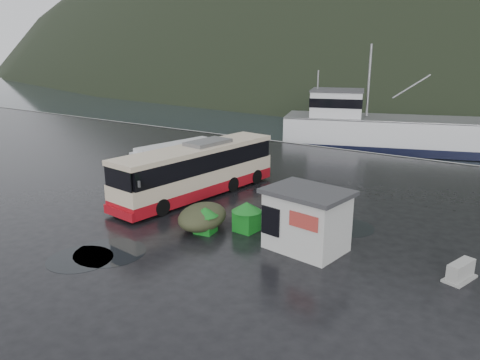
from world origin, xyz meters
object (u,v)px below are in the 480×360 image
Objects in this scene: waste_bin_left at (206,232)px; waste_bin_right at (247,231)px; ticket_kiosk at (305,249)px; jersey_barrier_b at (304,236)px; dome_tent at (203,228)px; white_van at (181,183)px; jersey_barrier_a at (319,254)px; fishing_trawler at (396,137)px; coach_bus at (198,195)px; jersey_barrier_c at (459,279)px.

waste_bin_right is (1.56, 1.31, 0.00)m from waste_bin_left.
ticket_kiosk is 1.45m from jersey_barrier_b.
waste_bin_right is at bearing 24.85° from dome_tent.
white_van is at bearing 138.48° from waste_bin_left.
waste_bin_right is 2.24m from dome_tent.
white_van reaches higher than waste_bin_left.
white_van is 13.51m from jersey_barrier_a.
fishing_trawler reaches higher than ticket_kiosk.
dome_tent is at bearing 142.27° from waste_bin_left.
waste_bin_left is 0.87× the size of waste_bin_right.
white_van is 2.07× the size of dome_tent.
coach_bus reaches higher than jersey_barrier_b.
jersey_barrier_a is 1.17× the size of jersey_barrier_b.
waste_bin_left is 0.75× the size of jersey_barrier_a.
coach_bus reaches higher than ticket_kiosk.
jersey_barrier_c is at bearing 14.47° from ticket_kiosk.
waste_bin_left is 0.60m from dome_tent.
jersey_barrier_b is at bearing -9.13° from white_van.
white_van is 11.68m from jersey_barrier_b.
fishing_trawler reaches higher than coach_bus.
fishing_trawler is at bearing 92.24° from waste_bin_right.
dome_tent is (-2.04, -0.94, 0.00)m from waste_bin_right.
ticket_kiosk reaches higher than jersey_barrier_c.
jersey_barrier_b is at bearing 134.89° from jersey_barrier_a.
waste_bin_right reaches higher than dome_tent.
jersey_barrier_b is at bearing 21.56° from dome_tent.
waste_bin_left is 5.05m from ticket_kiosk.
jersey_barrier_a is at bearing -12.92° from white_van.
coach_bus is 3.74× the size of dome_tent.
fishing_trawler reaches higher than jersey_barrier_b.
jersey_barrier_a is (5.69, 0.81, 0.00)m from waste_bin_left.
dome_tent is at bearing -155.15° from waste_bin_right.
jersey_barrier_c is (7.01, -0.54, 0.00)m from jersey_barrier_b.
dome_tent reaches higher than jersey_barrier_b.
ticket_kiosk reaches higher than jersey_barrier_b.
waste_bin_right is 9.73m from jersey_barrier_c.
jersey_barrier_a is (9.79, -3.70, 0.00)m from coach_bus.
jersey_barrier_c is at bearing -3.72° from white_van.
waste_bin_right is 1.02× the size of jersey_barrier_b.
fishing_trawler is (0.88, 30.66, 0.00)m from dome_tent.
fishing_trawler is (-4.56, 30.06, 0.00)m from ticket_kiosk.
waste_bin_right reaches higher than waste_bin_left.
jersey_barrier_c is at bearing -3.80° from coach_bus.
waste_bin_right reaches higher than jersey_barrier_b.
fishing_trawler is at bearing 110.36° from jersey_barrier_c.
white_van is 1.81× the size of ticket_kiosk.
ticket_kiosk is 0.14× the size of fishing_trawler.
jersey_barrier_c is at bearing 8.58° from waste_bin_left.
ticket_kiosk is 2.07× the size of jersey_barrier_a.
waste_bin_left is at bearing -161.03° from ticket_kiosk.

